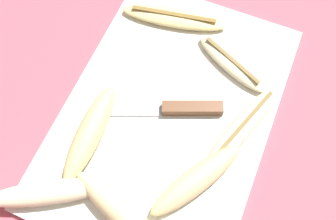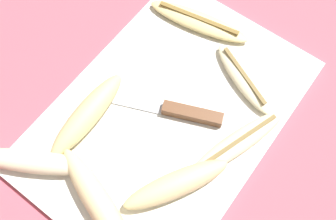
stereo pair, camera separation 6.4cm
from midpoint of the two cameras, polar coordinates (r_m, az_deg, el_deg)
ground_plane at (r=0.66m, az=-2.76°, el=-1.09°), size 4.00×4.00×0.00m
cutting_board at (r=0.66m, az=-2.78°, el=-0.88°), size 0.48×0.33×0.01m
knife at (r=0.64m, az=-0.95°, el=-0.11°), size 0.10×0.21×0.02m
banana_cream_curved at (r=0.64m, az=8.07°, el=-2.58°), size 0.18×0.09×0.02m
banana_pale_long at (r=0.68m, az=6.60°, el=6.49°), size 0.10×0.15×0.02m
banana_bright_far at (r=0.63m, az=-19.88°, el=-11.57°), size 0.13×0.18×0.03m
banana_golden_short at (r=0.74m, az=-1.69°, el=13.02°), size 0.08×0.20×0.02m
banana_mellow_near at (r=0.60m, az=1.07°, el=-10.44°), size 0.17×0.12×0.03m
banana_ripe_center at (r=0.59m, az=-9.30°, el=-15.55°), size 0.10×0.20×0.04m
banana_spotted_left at (r=0.64m, az=-14.09°, el=-3.50°), size 0.17×0.05×0.04m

